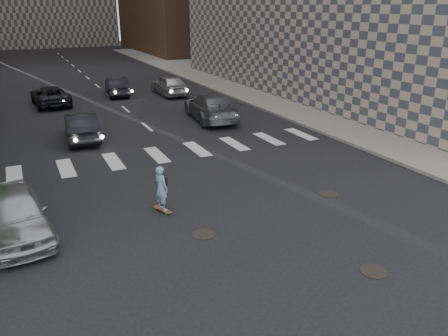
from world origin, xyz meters
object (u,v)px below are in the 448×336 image
at_px(traffic_car_c, 50,96).
at_px(traffic_car_b, 211,107).
at_px(traffic_car_d, 169,84).
at_px(silver_sedan, 15,214).
at_px(skateboarder, 161,188).
at_px(traffic_car_a, 81,126).
at_px(traffic_car_e, 117,86).

bearing_deg(traffic_car_c, traffic_car_b, 130.74).
bearing_deg(traffic_car_d, traffic_car_c, 0.52).
distance_m(silver_sedan, traffic_car_b, 15.15).
distance_m(traffic_car_b, traffic_car_d, 8.57).
bearing_deg(silver_sedan, skateboarder, -10.63).
bearing_deg(traffic_car_c, traffic_car_d, 177.09).
xyz_separation_m(skateboarder, traffic_car_c, (-1.70, 19.22, -0.19)).
bearing_deg(traffic_car_a, traffic_car_e, -107.13).
relative_size(traffic_car_b, traffic_car_d, 1.19).
relative_size(silver_sedan, traffic_car_d, 0.92).
distance_m(traffic_car_a, traffic_car_d, 12.46).
relative_size(skateboarder, traffic_car_c, 0.34).
bearing_deg(skateboarder, traffic_car_e, 61.26).
distance_m(silver_sedan, traffic_car_a, 10.02).
height_order(skateboarder, traffic_car_e, skateboarder).
bearing_deg(traffic_car_b, traffic_car_a, 14.76).
height_order(skateboarder, traffic_car_b, skateboarder).
bearing_deg(traffic_car_a, traffic_car_d, -125.69).
xyz_separation_m(traffic_car_c, traffic_car_d, (8.61, 0.11, 0.13)).
distance_m(skateboarder, traffic_car_e, 21.01).
relative_size(traffic_car_b, traffic_car_c, 1.17).
xyz_separation_m(skateboarder, silver_sedan, (-4.38, 0.31, -0.13)).
height_order(silver_sedan, traffic_car_d, traffic_car_d).
xyz_separation_m(silver_sedan, traffic_car_c, (2.69, 18.92, -0.06)).
xyz_separation_m(traffic_car_c, traffic_car_e, (4.91, 1.54, 0.04)).
bearing_deg(traffic_car_c, silver_sedan, 78.30).
height_order(traffic_car_c, traffic_car_e, traffic_car_e).
height_order(traffic_car_b, traffic_car_d, traffic_car_b).
bearing_deg(traffic_car_e, silver_sedan, 75.88).
bearing_deg(traffic_car_a, skateboarder, 100.36).
bearing_deg(traffic_car_c, traffic_car_a, 90.21).
bearing_deg(traffic_car_d, traffic_car_a, 50.00).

